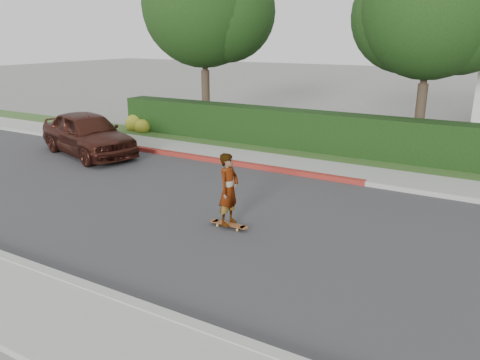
{
  "coord_description": "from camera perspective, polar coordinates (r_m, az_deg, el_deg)",
  "views": [
    {
      "loc": [
        4.28,
        -8.87,
        4.17
      ],
      "look_at": [
        -0.82,
        -0.03,
        1.0
      ],
      "focal_mm": 35.0,
      "sensor_mm": 36.0,
      "label": 1
    }
  ],
  "objects": [
    {
      "name": "planting_strip",
      "position": [
        16.57,
        14.07,
        2.33
      ],
      "size": [
        60.0,
        1.6,
        0.1
      ],
      "primitive_type": "cube",
      "color": "#2D4C1E",
      "rests_on": "ground"
    },
    {
      "name": "flowering_shrub",
      "position": [
        21.5,
        -12.37,
        6.57
      ],
      "size": [
        1.4,
        1.0,
        0.9
      ],
      "color": "#2D4C19",
      "rests_on": "ground"
    },
    {
      "name": "sidewalk_near",
      "position": [
        7.08,
        -15.35,
        -18.92
      ],
      "size": [
        60.0,
        1.6,
        0.12
      ],
      "primitive_type": "cube",
      "color": "gray",
      "rests_on": "ground"
    },
    {
      "name": "sidewalk_far",
      "position": [
        15.08,
        12.35,
        1.03
      ],
      "size": [
        60.0,
        1.6,
        0.12
      ],
      "primitive_type": "cube",
      "color": "gray",
      "rests_on": "ground"
    },
    {
      "name": "car_maroon",
      "position": [
        17.76,
        -18.07,
        5.41
      ],
      "size": [
        4.95,
        3.11,
        1.57
      ],
      "primitive_type": "imported",
      "rotation": [
        0.0,
        0.0,
        1.28
      ],
      "color": "#3E1B13",
      "rests_on": "ground"
    },
    {
      "name": "curb_near",
      "position": [
        7.6,
        -10.42,
        -15.65
      ],
      "size": [
        60.0,
        0.2,
        0.15
      ],
      "primitive_type": "cube",
      "color": "#9E9E99",
      "rests_on": "ground"
    },
    {
      "name": "tree_center",
      "position": [
        18.28,
        22.36,
        18.34
      ],
      "size": [
        5.66,
        4.84,
        7.44
      ],
      "color": "#33261C",
      "rests_on": "ground"
    },
    {
      "name": "curb_far",
      "position": [
        14.25,
        11.22,
        0.22
      ],
      "size": [
        60.0,
        0.2,
        0.15
      ],
      "primitive_type": "cube",
      "color": "#9E9E99",
      "rests_on": "ground"
    },
    {
      "name": "curb_red_section",
      "position": [
        16.46,
        -5.43,
        2.78
      ],
      "size": [
        12.0,
        0.21,
        0.15
      ],
      "primitive_type": "cube",
      "color": "maroon",
      "rests_on": "ground"
    },
    {
      "name": "skateboarder",
      "position": [
        10.3,
        -1.39,
        -1.16
      ],
      "size": [
        0.41,
        0.61,
        1.63
      ],
      "primitive_type": "imported",
      "rotation": [
        0.0,
        0.0,
        1.54
      ],
      "color": "white",
      "rests_on": "skateboard"
    },
    {
      "name": "tree_left",
      "position": [
        21.18,
        -4.16,
        20.17
      ],
      "size": [
        5.99,
        5.21,
        8.0
      ],
      "color": "#33261C",
      "rests_on": "ground"
    },
    {
      "name": "hedge",
      "position": [
        17.97,
        5.54,
        6.2
      ],
      "size": [
        15.0,
        1.0,
        1.5
      ],
      "primitive_type": "cube",
      "color": "black",
      "rests_on": "ground"
    },
    {
      "name": "ground",
      "position": [
        10.69,
        3.91,
        -5.74
      ],
      "size": [
        120.0,
        120.0,
        0.0
      ],
      "primitive_type": "plane",
      "color": "slate",
      "rests_on": "ground"
    },
    {
      "name": "road",
      "position": [
        10.69,
        3.91,
        -5.72
      ],
      "size": [
        60.0,
        8.0,
        0.01
      ],
      "primitive_type": "cube",
      "color": "#2D2D30",
      "rests_on": "ground"
    },
    {
      "name": "skateboard",
      "position": [
        10.59,
        -1.36,
        -5.42
      ],
      "size": [
        0.98,
        0.2,
        0.09
      ],
      "rotation": [
        0.0,
        0.0,
        -0.01
      ],
      "color": "gold",
      "rests_on": "ground"
    }
  ]
}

